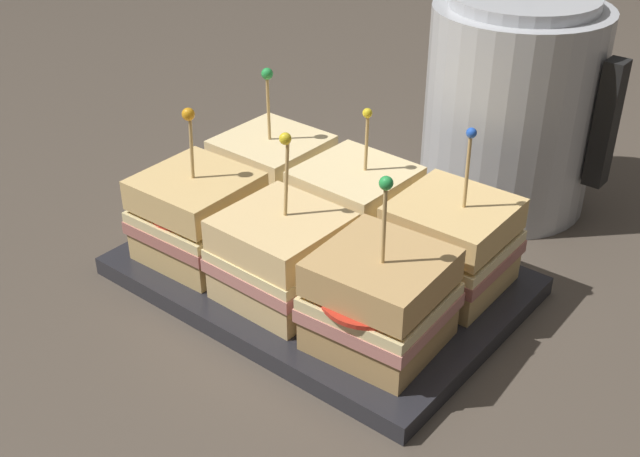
{
  "coord_description": "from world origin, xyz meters",
  "views": [
    {
      "loc": [
        0.41,
        -0.5,
        0.45
      ],
      "look_at": [
        0.0,
        0.0,
        0.06
      ],
      "focal_mm": 45.0,
      "sensor_mm": 36.0,
      "label": 1
    }
  ],
  "objects_px": {
    "sandwich_back_center": "(354,209)",
    "kettle_steel": "(512,105)",
    "sandwich_front_center": "(282,256)",
    "sandwich_back_left": "(272,175)",
    "serving_platter": "(320,276)",
    "sandwich_front_left": "(198,217)",
    "sandwich_back_right": "(450,245)",
    "sandwich_front_right": "(380,300)"
  },
  "relations": [
    {
      "from": "serving_platter",
      "to": "sandwich_back_left",
      "type": "height_order",
      "value": "sandwich_back_left"
    },
    {
      "from": "sandwich_back_left",
      "to": "kettle_steel",
      "type": "distance_m",
      "value": 0.27
    },
    {
      "from": "serving_platter",
      "to": "sandwich_back_center",
      "type": "bearing_deg",
      "value": 90.13
    },
    {
      "from": "sandwich_front_center",
      "to": "sandwich_back_right",
      "type": "height_order",
      "value": "sandwich_back_right"
    },
    {
      "from": "sandwich_front_center",
      "to": "sandwich_back_left",
      "type": "distance_m",
      "value": 0.16
    },
    {
      "from": "serving_platter",
      "to": "sandwich_back_center",
      "type": "xyz_separation_m",
      "value": [
        -0.0,
        0.05,
        0.05
      ]
    },
    {
      "from": "sandwich_front_right",
      "to": "sandwich_back_left",
      "type": "xyz_separation_m",
      "value": [
        -0.22,
        0.11,
        -0.0
      ]
    },
    {
      "from": "sandwich_front_right",
      "to": "sandwich_back_left",
      "type": "bearing_deg",
      "value": 152.98
    },
    {
      "from": "sandwich_front_center",
      "to": "sandwich_back_center",
      "type": "distance_m",
      "value": 0.11
    },
    {
      "from": "serving_platter",
      "to": "sandwich_back_right",
      "type": "height_order",
      "value": "sandwich_back_right"
    },
    {
      "from": "sandwich_front_right",
      "to": "sandwich_back_right",
      "type": "bearing_deg",
      "value": 89.93
    },
    {
      "from": "sandwich_front_left",
      "to": "sandwich_front_center",
      "type": "height_order",
      "value": "sandwich_front_center"
    },
    {
      "from": "sandwich_front_right",
      "to": "sandwich_back_center",
      "type": "distance_m",
      "value": 0.15
    },
    {
      "from": "sandwich_back_center",
      "to": "kettle_steel",
      "type": "distance_m",
      "value": 0.22
    },
    {
      "from": "sandwich_front_left",
      "to": "sandwich_back_center",
      "type": "height_order",
      "value": "sandwich_front_left"
    },
    {
      "from": "kettle_steel",
      "to": "sandwich_front_right",
      "type": "bearing_deg",
      "value": -80.45
    },
    {
      "from": "sandwich_back_left",
      "to": "serving_platter",
      "type": "bearing_deg",
      "value": -26.89
    },
    {
      "from": "sandwich_front_center",
      "to": "kettle_steel",
      "type": "height_order",
      "value": "kettle_steel"
    },
    {
      "from": "sandwich_front_center",
      "to": "sandwich_back_left",
      "type": "relative_size",
      "value": 0.98
    },
    {
      "from": "sandwich_front_center",
      "to": "sandwich_back_center",
      "type": "height_order",
      "value": "sandwich_front_center"
    },
    {
      "from": "sandwich_back_left",
      "to": "sandwich_back_right",
      "type": "xyz_separation_m",
      "value": [
        0.22,
        -0.0,
        -0.0
      ]
    },
    {
      "from": "sandwich_back_left",
      "to": "sandwich_front_right",
      "type": "bearing_deg",
      "value": -27.02
    },
    {
      "from": "sandwich_front_center",
      "to": "sandwich_back_right",
      "type": "distance_m",
      "value": 0.15
    },
    {
      "from": "serving_platter",
      "to": "sandwich_front_center",
      "type": "bearing_deg",
      "value": -90.32
    },
    {
      "from": "kettle_steel",
      "to": "serving_platter",
      "type": "bearing_deg",
      "value": -101.59
    },
    {
      "from": "sandwich_back_right",
      "to": "sandwich_back_center",
      "type": "bearing_deg",
      "value": -178.9
    },
    {
      "from": "sandwich_front_left",
      "to": "sandwich_front_right",
      "type": "bearing_deg",
      "value": -0.28
    },
    {
      "from": "serving_platter",
      "to": "kettle_steel",
      "type": "xyz_separation_m",
      "value": [
        0.05,
        0.26,
        0.11
      ]
    },
    {
      "from": "serving_platter",
      "to": "sandwich_front_left",
      "type": "relative_size",
      "value": 2.36
    },
    {
      "from": "serving_platter",
      "to": "sandwich_front_right",
      "type": "xyz_separation_m",
      "value": [
        0.11,
        -0.06,
        0.05
      ]
    },
    {
      "from": "sandwich_back_center",
      "to": "kettle_steel",
      "type": "relative_size",
      "value": 0.58
    },
    {
      "from": "sandwich_front_center",
      "to": "sandwich_back_center",
      "type": "relative_size",
      "value": 1.07
    },
    {
      "from": "sandwich_back_left",
      "to": "kettle_steel",
      "type": "xyz_separation_m",
      "value": [
        0.16,
        0.21,
        0.06
      ]
    },
    {
      "from": "sandwich_front_left",
      "to": "kettle_steel",
      "type": "bearing_deg",
      "value": 62.96
    },
    {
      "from": "sandwich_front_left",
      "to": "sandwich_front_center",
      "type": "bearing_deg",
      "value": 0.25
    },
    {
      "from": "sandwich_front_left",
      "to": "sandwich_back_right",
      "type": "distance_m",
      "value": 0.24
    },
    {
      "from": "sandwich_back_center",
      "to": "kettle_steel",
      "type": "xyz_separation_m",
      "value": [
        0.05,
        0.21,
        0.06
      ]
    },
    {
      "from": "sandwich_back_left",
      "to": "sandwich_back_right",
      "type": "height_order",
      "value": "same"
    },
    {
      "from": "serving_platter",
      "to": "sandwich_front_left",
      "type": "bearing_deg",
      "value": -153.4
    },
    {
      "from": "sandwich_front_left",
      "to": "sandwich_back_left",
      "type": "distance_m",
      "value": 0.11
    },
    {
      "from": "kettle_steel",
      "to": "sandwich_back_right",
      "type": "bearing_deg",
      "value": -75.5
    },
    {
      "from": "sandwich_front_right",
      "to": "sandwich_back_center",
      "type": "relative_size",
      "value": 1.09
    }
  ]
}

